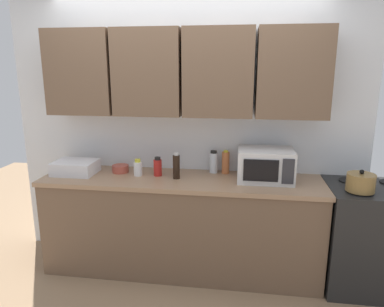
# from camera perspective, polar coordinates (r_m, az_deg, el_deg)

# --- Properties ---
(wall_back_with_cabinets) EXTENTS (3.39, 0.38, 2.60)m
(wall_back_with_cabinets) POSITION_cam_1_polar(r_m,az_deg,el_deg) (3.30, -1.12, 8.55)
(wall_back_with_cabinets) COLOR white
(wall_back_with_cabinets) RESTS_ON ground_plane
(counter_run) EXTENTS (2.52, 0.63, 0.90)m
(counter_run) POSITION_cam_1_polar(r_m,az_deg,el_deg) (3.37, -1.68, -11.26)
(counter_run) COLOR brown
(counter_run) RESTS_ON ground_plane
(stove_range) EXTENTS (0.76, 0.64, 0.91)m
(stove_range) POSITION_cam_1_polar(r_m,az_deg,el_deg) (3.49, 26.59, -11.89)
(stove_range) COLOR black
(stove_range) RESTS_ON ground_plane
(kettle) EXTENTS (0.22, 0.22, 0.18)m
(kettle) POSITION_cam_1_polar(r_m,az_deg,el_deg) (3.13, 25.45, -4.22)
(kettle) COLOR olive
(kettle) RESTS_ON stove_range
(microwave) EXTENTS (0.48, 0.37, 0.28)m
(microwave) POSITION_cam_1_polar(r_m,az_deg,el_deg) (3.18, 11.72, -1.80)
(microwave) COLOR silver
(microwave) RESTS_ON counter_run
(dish_rack) EXTENTS (0.38, 0.30, 0.12)m
(dish_rack) POSITION_cam_1_polar(r_m,az_deg,el_deg) (3.50, -18.20, -2.12)
(dish_rack) COLOR silver
(dish_rack) RESTS_ON counter_run
(bottle_spice_jar) EXTENTS (0.07, 0.07, 0.22)m
(bottle_spice_jar) POSITION_cam_1_polar(r_m,az_deg,el_deg) (3.34, 5.42, -1.43)
(bottle_spice_jar) COLOR #BC6638
(bottle_spice_jar) RESTS_ON counter_run
(bottle_red_sauce) EXTENTS (0.07, 0.07, 0.18)m
(bottle_red_sauce) POSITION_cam_1_polar(r_m,az_deg,el_deg) (3.27, -5.53, -2.17)
(bottle_red_sauce) COLOR red
(bottle_red_sauce) RESTS_ON counter_run
(bottle_soy_dark) EXTENTS (0.06, 0.06, 0.24)m
(bottle_soy_dark) POSITION_cam_1_polar(r_m,az_deg,el_deg) (3.17, -2.53, -2.09)
(bottle_soy_dark) COLOR black
(bottle_soy_dark) RESTS_ON counter_run
(bottle_white_jar) EXTENTS (0.08, 0.08, 0.16)m
(bottle_white_jar) POSITION_cam_1_polar(r_m,az_deg,el_deg) (3.30, -8.68, -2.33)
(bottle_white_jar) COLOR white
(bottle_white_jar) RESTS_ON counter_run
(bottle_clear_tall) EXTENTS (0.08, 0.08, 0.21)m
(bottle_clear_tall) POSITION_cam_1_polar(r_m,az_deg,el_deg) (3.35, 3.48, -1.39)
(bottle_clear_tall) COLOR silver
(bottle_clear_tall) RESTS_ON counter_run
(bowl_ceramic_small) EXTENTS (0.16, 0.16, 0.07)m
(bowl_ceramic_small) POSITION_cam_1_polar(r_m,az_deg,el_deg) (3.44, -11.42, -2.40)
(bowl_ceramic_small) COLOR #B24C3D
(bowl_ceramic_small) RESTS_ON counter_run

